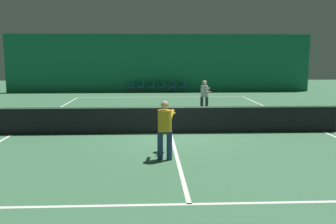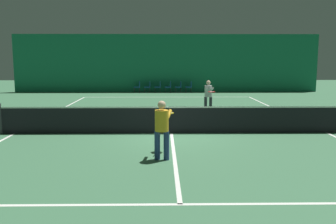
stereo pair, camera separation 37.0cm
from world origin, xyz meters
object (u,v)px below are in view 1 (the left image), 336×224
at_px(courtside_chair_0, 131,86).
at_px(courtside_chair_2, 152,86).
at_px(courtside_chair_3, 162,86).
at_px(player_far, 205,94).
at_px(courtside_chair_1, 142,86).
at_px(player_near, 165,125).
at_px(courtside_chair_4, 173,86).
at_px(tennis_net, 171,119).
at_px(courtside_chair_5, 183,86).

relative_size(courtside_chair_0, courtside_chair_2, 1.00).
bearing_deg(courtside_chair_3, player_far, 9.47).
distance_m(courtside_chair_1, courtside_chair_2, 0.77).
height_order(player_near, courtside_chair_4, player_near).
distance_m(courtside_chair_0, courtside_chair_2, 1.54).
height_order(tennis_net, courtside_chair_5, tennis_net).
relative_size(tennis_net, player_near, 7.73).
bearing_deg(courtside_chair_4, player_near, -3.98).
relative_size(courtside_chair_1, courtside_chair_3, 1.00).
height_order(courtside_chair_2, courtside_chair_5, same).
xyz_separation_m(player_near, courtside_chair_1, (-1.03, 18.43, -0.42)).
bearing_deg(courtside_chair_3, courtside_chair_5, 90.00).
height_order(tennis_net, courtside_chair_1, tennis_net).
bearing_deg(courtside_chair_2, courtside_chair_1, -90.00).
relative_size(courtside_chair_1, courtside_chair_2, 1.00).
distance_m(courtside_chair_0, courtside_chair_1, 0.77).
distance_m(courtside_chair_2, courtside_chair_3, 0.77).
relative_size(courtside_chair_2, courtside_chair_3, 1.00).
xyz_separation_m(player_near, courtside_chair_0, (-1.80, 18.43, -0.42)).
height_order(courtside_chair_2, courtside_chair_3, same).
bearing_deg(courtside_chair_1, courtside_chair_2, 90.00).
bearing_deg(courtside_chair_4, courtside_chair_1, -90.00).
distance_m(player_near, courtside_chair_0, 18.52).
xyz_separation_m(courtside_chair_3, courtside_chair_5, (1.54, 0.00, 0.00)).
height_order(courtside_chair_3, courtside_chair_5, same).
xyz_separation_m(player_near, courtside_chair_3, (0.51, 18.43, -0.42)).
bearing_deg(courtside_chair_3, courtside_chair_2, -90.00).
xyz_separation_m(courtside_chair_2, courtside_chair_5, (2.32, 0.00, 0.00)).
height_order(player_far, courtside_chair_4, player_far).
bearing_deg(courtside_chair_2, courtside_chair_5, 90.00).
bearing_deg(courtside_chair_0, courtside_chair_3, 90.00).
xyz_separation_m(player_far, courtside_chair_0, (-4.02, 10.21, -0.42)).
height_order(courtside_chair_4, courtside_chair_5, same).
height_order(player_near, courtside_chair_3, player_near).
height_order(player_near, courtside_chair_1, player_near).
height_order(courtside_chair_0, courtside_chair_1, same).
relative_size(player_far, courtside_chair_0, 1.84).
bearing_deg(courtside_chair_4, courtside_chair_3, -90.00).
distance_m(courtside_chair_1, courtside_chair_5, 3.09).
bearing_deg(player_far, courtside_chair_1, -164.16).
relative_size(courtside_chair_0, courtside_chair_5, 1.00).
relative_size(courtside_chair_0, courtside_chair_4, 1.00).
distance_m(tennis_net, courtside_chair_0, 15.23).
bearing_deg(player_far, courtside_chair_2, -168.17).
bearing_deg(tennis_net, courtside_chair_2, 92.22).
bearing_deg(courtside_chair_0, courtside_chair_2, 90.00).
xyz_separation_m(player_near, courtside_chair_4, (1.28, 18.43, -0.42)).
height_order(courtside_chair_1, courtside_chair_3, same).
height_order(player_near, courtside_chair_5, player_near).
relative_size(tennis_net, courtside_chair_0, 14.29).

